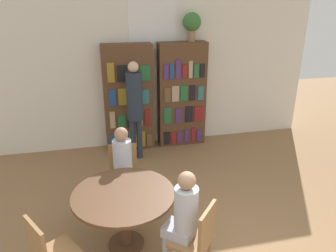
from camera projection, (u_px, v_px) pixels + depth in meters
wall_back at (153, 70)px, 6.34m from camera, size 6.40×0.07×3.00m
bookshelf_left at (129, 99)px, 6.24m from camera, size 0.93×0.34×2.04m
bookshelf_right at (182, 95)px, 6.45m from camera, size 0.93×0.34×2.04m
flower_vase at (192, 23)px, 5.98m from camera, size 0.34×0.34×0.52m
reading_table at (124, 202)px, 3.82m from camera, size 1.20×1.20×0.74m
chair_near_camera at (49, 252)px, 3.26m from camera, size 0.55×0.55×0.88m
chair_left_side at (124, 172)px, 4.72m from camera, size 0.43×0.43×0.88m
chair_far_side at (197, 237)px, 3.46m from camera, size 0.56×0.56×0.88m
seated_reader_left at (123, 165)px, 4.48m from camera, size 0.28×0.38×1.24m
seated_reader_right at (182, 216)px, 3.46m from camera, size 0.41×0.40×1.24m
librarian_standing at (135, 102)px, 5.76m from camera, size 0.28×0.55×1.82m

